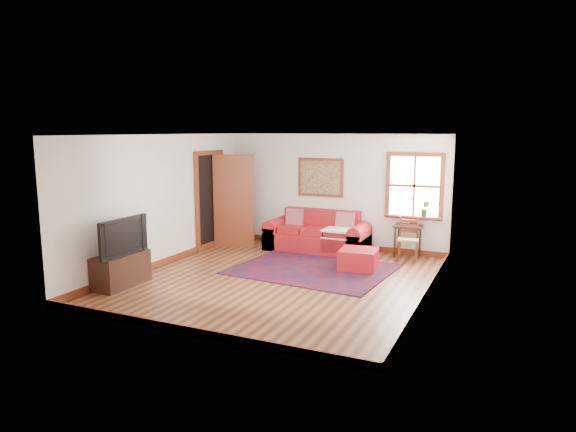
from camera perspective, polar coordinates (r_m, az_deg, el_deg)
The scene contains 13 objects.
ground at distance 9.05m, azimuth -0.84°, elevation -7.03°, with size 5.50×5.50×0.00m, color #452112.
room_envelope at distance 8.74m, azimuth -0.83°, elevation 3.44°, with size 5.04×5.54×2.52m.
window at distance 10.80m, azimuth 13.98°, elevation 2.52°, with size 1.18×0.20×1.38m.
doorway at distance 11.40m, azimuth -7.09°, elevation 1.85°, with size 0.89×1.08×2.14m.
framed_artwork at distance 11.34m, azimuth 3.62°, elevation 4.31°, with size 1.05×0.07×0.85m.
persian_rug at distance 9.66m, azimuth 2.75°, elevation -5.89°, with size 2.79×2.23×0.02m, color #550C12.
red_leather_sofa at distance 11.13m, azimuth 3.32°, elevation -2.38°, with size 2.20×0.91×0.86m.
red_ottoman at distance 9.71m, azimuth 7.84°, elevation -4.79°, with size 0.67×0.67×0.38m, color maroon.
side_table at distance 10.76m, azimuth 13.18°, elevation -1.65°, with size 0.55×0.41×0.66m.
ladder_back_chair at distance 10.55m, azimuth 13.24°, elevation -2.30°, with size 0.46×0.44×0.86m.
media_cabinet at distance 9.04m, azimuth -18.05°, elevation -5.71°, with size 0.45×1.00×0.55m, color #321910.
television at distance 8.87m, azimuth -18.32°, elevation -2.13°, with size 1.08×0.14×0.62m, color black.
candle_hurricane at distance 9.19m, azimuth -16.38°, elevation -3.07°, with size 0.12×0.12×0.18m.
Camera 1 is at (3.70, -7.85, 2.58)m, focal length 32.00 mm.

